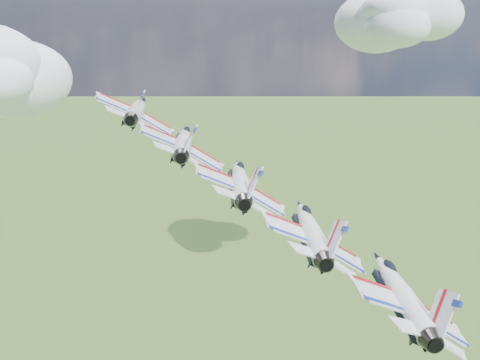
% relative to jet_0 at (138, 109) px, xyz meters
% --- Properties ---
extents(cloud_far, '(61.79, 48.55, 24.27)m').
position_rel_jet_0_xyz_m(cloud_far, '(54.29, 209.19, 8.37)').
color(cloud_far, white).
extents(jet_0, '(16.62, 20.01, 10.19)m').
position_rel_jet_0_xyz_m(jet_0, '(0.00, 0.00, 0.00)').
color(jet_0, white).
extents(jet_1, '(16.62, 20.01, 10.19)m').
position_rel_jet_0_xyz_m(jet_1, '(9.12, -7.04, -2.76)').
color(jet_1, silver).
extents(jet_2, '(16.62, 20.01, 10.19)m').
position_rel_jet_0_xyz_m(jet_2, '(18.24, -14.09, -5.53)').
color(jet_2, white).
extents(jet_3, '(16.62, 20.01, 10.19)m').
position_rel_jet_0_xyz_m(jet_3, '(27.35, -21.13, -8.29)').
color(jet_3, white).
extents(jet_4, '(16.62, 20.01, 10.19)m').
position_rel_jet_0_xyz_m(jet_4, '(36.47, -28.17, -11.05)').
color(jet_4, white).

